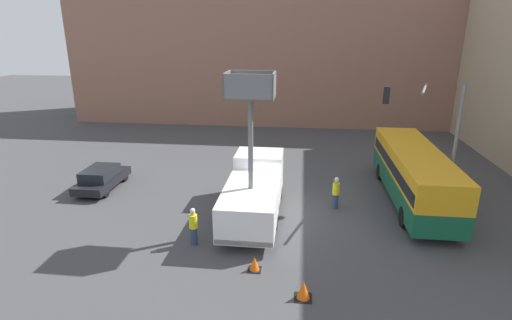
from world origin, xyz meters
TOP-DOWN VIEW (x-y plane):
  - ground_plane at (0.00, 0.00)m, footprint 120.00×120.00m
  - building_backdrop_far at (0.00, 24.55)m, footprint 44.00×10.00m
  - utility_truck at (-0.84, -0.25)m, footprint 2.59×7.46m
  - city_bus at (7.75, 2.68)m, footprint 2.56×10.58m
  - traffic_light_pole at (8.09, 1.87)m, footprint 3.71×3.45m
  - road_worker_near_truck at (-3.20, -3.44)m, footprint 0.38×0.38m
  - road_worker_directing at (3.42, 1.16)m, footprint 0.38×0.38m
  - traffic_cone_near_truck at (-0.23, -5.18)m, footprint 0.53×0.53m
  - traffic_cone_mid_road at (1.74, -6.74)m, footprint 0.63×0.63m
  - parked_car_curbside at (-10.50, 2.36)m, footprint 1.84×4.20m

SIDE VIEW (x-z plane):
  - ground_plane at x=0.00m, z-range 0.00..0.00m
  - traffic_cone_near_truck at x=-0.23m, z-range -0.02..0.59m
  - traffic_cone_mid_road at x=1.74m, z-range -0.02..0.69m
  - parked_car_curbside at x=-10.50m, z-range 0.02..1.37m
  - road_worker_near_truck at x=-3.20m, z-range 0.00..1.77m
  - road_worker_directing at x=3.42m, z-range 0.00..1.80m
  - utility_truck at x=-0.84m, z-range -2.24..5.29m
  - city_bus at x=7.75m, z-range 0.27..3.26m
  - traffic_light_pole at x=8.09m, z-range 1.17..7.90m
  - building_backdrop_far at x=0.00m, z-range 0.00..13.54m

